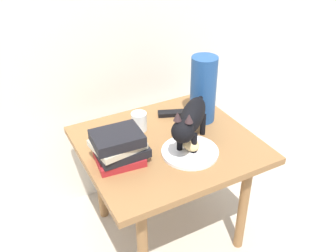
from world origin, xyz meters
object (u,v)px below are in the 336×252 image
object	(u,v)px
tv_remote	(174,113)
book_stack	(119,147)
bread_roll	(191,144)
green_vase	(203,90)
cat	(191,119)
plate	(190,152)
side_table	(168,155)
candle_jar	(139,122)

from	to	relation	value
tv_remote	book_stack	bearing A→B (deg)	-127.34
bread_roll	green_vase	world-z (taller)	green_vase
cat	book_stack	bearing A→B (deg)	171.89
plate	tv_remote	bearing A→B (deg)	73.01
plate	side_table	bearing A→B (deg)	108.68
cat	book_stack	distance (m)	0.31
side_table	green_vase	world-z (taller)	green_vase
bread_roll	candle_jar	world-z (taller)	candle_jar
bread_roll	cat	bearing A→B (deg)	62.18
tv_remote	candle_jar	bearing A→B (deg)	-146.67
book_stack	tv_remote	size ratio (longest dim) A/B	1.42
cat	tv_remote	world-z (taller)	cat
plate	bread_roll	xyz separation A→B (m)	(0.01, 0.00, 0.03)
side_table	tv_remote	size ratio (longest dim) A/B	4.86
green_vase	book_stack	bearing A→B (deg)	-165.67
plate	tv_remote	xyz separation A→B (m)	(0.09, 0.30, 0.00)
candle_jar	green_vase	bearing A→B (deg)	-10.78
side_table	green_vase	size ratio (longest dim) A/B	2.34
candle_jar	tv_remote	world-z (taller)	candle_jar
side_table	book_stack	world-z (taller)	book_stack
bread_roll	green_vase	size ratio (longest dim) A/B	0.26
side_table	bread_roll	world-z (taller)	bread_roll
bread_roll	tv_remote	distance (m)	0.31
side_table	bread_roll	distance (m)	0.16
cat	tv_remote	size ratio (longest dim) A/B	2.43
side_table	green_vase	xyz separation A→B (m)	(0.23, 0.09, 0.23)
plate	cat	bearing A→B (deg)	58.70
bread_roll	tv_remote	world-z (taller)	bread_roll
cat	green_vase	size ratio (longest dim) A/B	1.17
book_stack	side_table	bearing A→B (deg)	6.86
cat	green_vase	xyz separation A→B (m)	(0.16, 0.16, 0.02)
green_vase	tv_remote	world-z (taller)	green_vase
book_stack	cat	bearing A→B (deg)	-8.11
cat	green_vase	bearing A→B (deg)	44.59
side_table	tv_remote	bearing A→B (deg)	54.67
candle_jar	plate	bearing A→B (deg)	-68.05
plate	book_stack	size ratio (longest dim) A/B	1.10
book_stack	green_vase	world-z (taller)	green_vase
plate	green_vase	bearing A→B (deg)	47.24
bread_roll	candle_jar	xyz separation A→B (m)	(-0.11, 0.26, -0.00)
plate	candle_jar	size ratio (longest dim) A/B	2.78
bread_roll	green_vase	xyz separation A→B (m)	(0.19, 0.20, 0.12)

